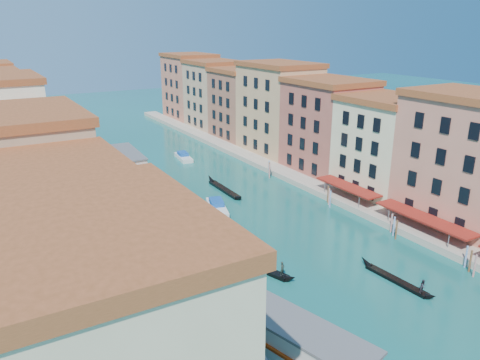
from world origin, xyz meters
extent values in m
cube|color=brown|center=(-26.00, 8.00, 18.50)|extent=(12.80, 16.40, 1.00)
cube|color=#D5B481|center=(-26.00, 23.50, 8.50)|extent=(12.00, 15.00, 17.00)
cube|color=brown|center=(-26.00, 23.50, 17.50)|extent=(12.80, 15.40, 1.00)
cube|color=#A17E5F|center=(-26.00, 39.50, 9.50)|extent=(12.00, 17.00, 19.00)
cube|color=brown|center=(-26.00, 39.50, 19.50)|extent=(12.80, 17.40, 1.00)
cube|color=tan|center=(-26.00, 55.00, 8.25)|extent=(12.00, 14.00, 16.50)
cube|color=brown|center=(-26.00, 55.00, 17.00)|extent=(12.80, 14.40, 1.00)
cube|color=beige|center=(-26.00, 71.00, 10.00)|extent=(12.00, 18.00, 20.00)
cube|color=#C06F57|center=(30.00, 23.50, 9.50)|extent=(12.00, 17.00, 19.00)
cube|color=brown|center=(30.00, 23.50, 19.50)|extent=(12.80, 17.40, 1.00)
cube|color=beige|center=(30.00, 39.00, 8.25)|extent=(12.00, 14.00, 16.50)
cube|color=brown|center=(30.00, 39.00, 17.00)|extent=(12.80, 14.40, 1.00)
cube|color=#A34E3F|center=(30.00, 54.00, 9.00)|extent=(12.00, 16.00, 18.00)
cube|color=brown|center=(30.00, 54.00, 18.50)|extent=(12.80, 16.40, 1.00)
cube|color=tan|center=(30.00, 71.00, 10.00)|extent=(12.00, 18.00, 20.00)
cube|color=brown|center=(30.00, 71.00, 20.50)|extent=(12.80, 18.40, 1.00)
cube|color=#90553F|center=(30.00, 87.50, 8.75)|extent=(12.00, 15.00, 17.50)
cube|color=brown|center=(30.00, 87.50, 18.00)|extent=(12.80, 15.40, 1.00)
cube|color=tan|center=(30.00, 103.00, 9.25)|extent=(12.00, 16.00, 18.50)
cube|color=brown|center=(30.00, 103.00, 19.00)|extent=(12.80, 16.40, 1.00)
cube|color=#B7654C|center=(30.00, 119.50, 9.75)|extent=(12.00, 17.00, 19.50)
cube|color=brown|center=(30.00, 119.50, 20.00)|extent=(12.80, 17.40, 1.00)
cube|color=gray|center=(22.00, 65.00, 0.50)|extent=(4.00, 140.00, 1.00)
cube|color=maroon|center=(22.20, 23.50, 3.00)|extent=(3.20, 15.30, 0.25)
cylinder|color=#5A5A5C|center=(20.80, 18.40, 1.50)|extent=(0.12, 0.12, 3.00)
cylinder|color=#5A5A5C|center=(20.80, 28.60, 1.50)|extent=(0.12, 0.12, 3.00)
cube|color=maroon|center=(22.20, 39.00, 3.00)|extent=(3.20, 12.60, 0.25)
cylinder|color=#5A5A5C|center=(20.80, 34.80, 1.50)|extent=(0.12, 0.12, 3.00)
cylinder|color=#5A5A5C|center=(20.80, 43.20, 1.50)|extent=(0.12, 0.12, 3.00)
cube|color=#5A5A5C|center=(-16.00, 12.00, 3.50)|extent=(5.40, 16.40, 0.30)
cylinder|color=brown|center=(18.50, 13.00, 1.30)|extent=(0.24, 0.24, 3.20)
cylinder|color=brown|center=(19.10, 14.00, 1.30)|extent=(0.24, 0.24, 3.20)
cylinder|color=brown|center=(19.70, 15.00, 1.30)|extent=(0.24, 0.24, 3.20)
cylinder|color=brown|center=(18.50, 25.00, 1.30)|extent=(0.24, 0.24, 3.20)
cylinder|color=brown|center=(19.10, 26.00, 1.30)|extent=(0.24, 0.24, 3.20)
cylinder|color=brown|center=(19.70, 27.00, 1.30)|extent=(0.24, 0.24, 3.20)
cylinder|color=brown|center=(18.50, 39.00, 1.30)|extent=(0.24, 0.24, 3.20)
cylinder|color=brown|center=(19.10, 40.00, 1.30)|extent=(0.24, 0.24, 3.20)
cylinder|color=brown|center=(19.70, 41.00, 1.30)|extent=(0.24, 0.24, 3.20)
cylinder|color=brown|center=(18.50, 57.00, 1.30)|extent=(0.24, 0.24, 3.20)
cylinder|color=brown|center=(19.10, 58.00, 1.30)|extent=(0.24, 0.24, 3.20)
cylinder|color=brown|center=(19.70, 59.00, 1.30)|extent=(0.24, 0.24, 3.20)
cylinder|color=brown|center=(-18.50, 16.00, 1.30)|extent=(0.24, 0.24, 3.20)
cube|color=silver|center=(-8.47, 13.71, 0.64)|extent=(10.13, 21.90, 1.28)
cube|color=silver|center=(-8.47, 13.71, 2.03)|extent=(8.52, 17.63, 1.71)
cube|color=#5A5A5C|center=(-8.47, 13.71, 3.05)|extent=(8.96, 18.23, 0.27)
cube|color=#BF380B|center=(-8.47, 13.71, 1.23)|extent=(10.18, 21.91, 0.27)
cube|color=silver|center=(-2.31, 80.67, 0.58)|extent=(5.42, 19.51, 1.16)
cube|color=silver|center=(-2.31, 80.67, 1.83)|extent=(4.72, 15.63, 1.54)
cube|color=#5A5A5C|center=(-2.31, 80.67, 2.75)|extent=(5.04, 16.13, 0.24)
cube|color=#BF380B|center=(-2.31, 80.67, 1.11)|extent=(5.47, 19.52, 0.24)
cube|color=black|center=(-2.81, 27.93, 0.23)|extent=(4.07, 9.30, 0.47)
cone|color=black|center=(-4.47, 32.90, 0.63)|extent=(1.56, 2.29, 1.76)
cone|color=black|center=(-1.16, 22.97, 0.52)|extent=(1.44, 1.95, 1.55)
imported|color=#232D25|center=(-1.56, 24.16, 1.32)|extent=(0.76, 0.62, 1.80)
cube|color=black|center=(9.58, 16.83, 0.21)|extent=(1.58, 8.45, 0.42)
cone|color=black|center=(9.27, 21.49, 0.56)|extent=(0.96, 1.93, 1.57)
cone|color=black|center=(9.89, 12.17, 0.47)|extent=(0.94, 1.60, 1.38)
imported|color=#2D2930|center=(9.81, 13.29, 1.18)|extent=(0.82, 0.66, 1.61)
cube|color=black|center=(7.26, 54.91, 0.25)|extent=(1.43, 10.35, 0.52)
cone|color=black|center=(7.35, 60.65, 0.69)|extent=(1.07, 2.32, 1.93)
cone|color=black|center=(7.17, 49.17, 0.57)|extent=(1.06, 1.92, 1.70)
cube|color=silver|center=(1.75, 47.16, 0.45)|extent=(4.78, 8.31, 0.91)
cube|color=#13489B|center=(1.92, 47.70, 1.25)|extent=(2.97, 3.85, 0.79)
cube|color=silver|center=(9.40, 78.15, 0.42)|extent=(3.31, 7.67, 0.85)
cube|color=#13489B|center=(9.47, 78.67, 1.17)|extent=(2.32, 3.41, 0.74)
camera|label=1|loc=(-30.56, -15.72, 28.62)|focal=35.00mm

